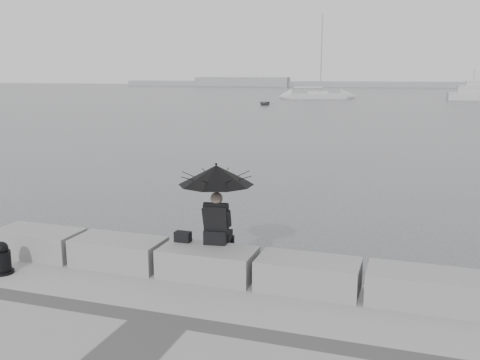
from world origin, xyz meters
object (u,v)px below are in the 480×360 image
(seated_person, at_px, (216,184))
(dinghy, at_px, (265,103))
(sailboat_left, at_px, (317,95))
(motor_cruiser, at_px, (479,94))
(mooring_bollard, at_px, (2,260))

(seated_person, bearing_deg, dinghy, 96.21)
(seated_person, height_order, sailboat_left, sailboat_left)
(seated_person, distance_m, motor_cruiser, 79.43)
(seated_person, bearing_deg, sailboat_left, 90.33)
(seated_person, xyz_separation_m, motor_cruiser, (11.30, 78.61, -1.14))
(dinghy, bearing_deg, seated_person, -84.07)
(seated_person, bearing_deg, mooring_bollard, -167.70)
(sailboat_left, bearing_deg, seated_person, -101.92)
(sailboat_left, relative_size, motor_cruiser, 1.45)
(mooring_bollard, bearing_deg, sailboat_left, 96.59)
(seated_person, bearing_deg, motor_cruiser, 72.93)
(motor_cruiser, bearing_deg, dinghy, -145.07)
(mooring_bollard, bearing_deg, dinghy, 101.62)
(mooring_bollard, relative_size, sailboat_left, 0.04)
(mooring_bollard, bearing_deg, motor_cruiser, 79.58)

